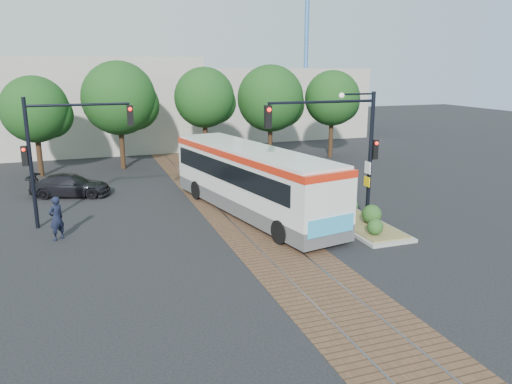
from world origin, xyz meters
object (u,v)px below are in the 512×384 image
signal_pole_main (347,139)px  city_bus (251,177)px  parked_car (70,185)px  officer (56,218)px  signal_pole_left (56,144)px  traffic_island (363,220)px

signal_pole_main → city_bus: bearing=130.7°
city_bus → parked_car: (-8.71, 6.70, -1.23)m
officer → city_bus: bearing=147.6°
signal_pole_left → parked_car: bearing=87.0°
city_bus → signal_pole_main: (3.22, -3.75, 2.28)m
signal_pole_left → parked_car: signal_pole_left is taller
signal_pole_main → parked_car: size_ratio=1.35×
traffic_island → officer: (-13.37, 2.84, 0.63)m
traffic_island → signal_pole_left: signal_pole_left is taller
signal_pole_left → officer: 3.56m
traffic_island → signal_pole_main: signal_pole_main is taller
signal_pole_main → parked_car: bearing=138.8°
city_bus → officer: (-9.19, -1.00, -0.91)m
city_bus → traffic_island: 5.88m
signal_pole_main → parked_car: 16.24m
traffic_island → parked_car: bearing=140.7°
officer → signal_pole_left: bearing=-133.6°
signal_pole_main → signal_pole_left: 13.14m
signal_pole_left → officer: signal_pole_left is taller
parked_car → signal_pole_left: bearing=-165.8°
signal_pole_main → officer: 13.11m
parked_car → city_bus: bearing=-110.3°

